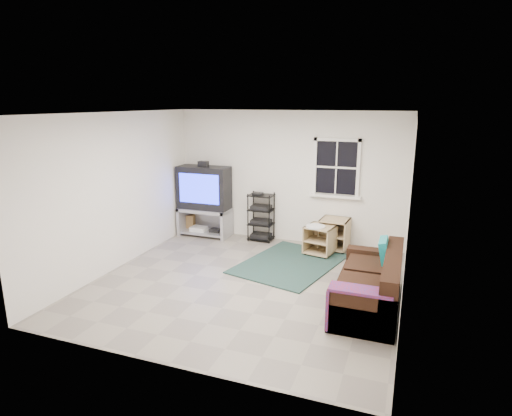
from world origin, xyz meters
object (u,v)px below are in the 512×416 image
at_px(tv_unit, 204,195).
at_px(side_table_left, 335,233).
at_px(side_table_right, 320,238).
at_px(sofa, 371,287).
at_px(av_rack, 261,220).

xyz_separation_m(tv_unit, side_table_left, (2.73, 0.05, -0.54)).
relative_size(side_table_left, side_table_right, 1.04).
height_order(side_table_right, sofa, sofa).
height_order(tv_unit, side_table_left, tv_unit).
distance_m(tv_unit, side_table_left, 2.78).
height_order(side_table_left, sofa, sofa).
bearing_deg(side_table_left, av_rack, 178.59).
height_order(tv_unit, av_rack, tv_unit).
xyz_separation_m(av_rack, side_table_right, (1.31, -0.41, -0.11)).
xyz_separation_m(tv_unit, side_table_right, (2.53, -0.32, -0.55)).
bearing_deg(sofa, av_rack, 136.83).
distance_m(side_table_left, side_table_right, 0.43).
xyz_separation_m(av_rack, side_table_left, (1.51, -0.04, -0.10)).
bearing_deg(side_table_right, av_rack, 162.55).
height_order(av_rack, side_table_left, av_rack).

